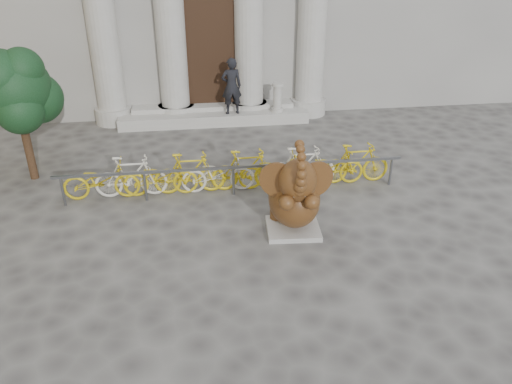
{
  "coord_description": "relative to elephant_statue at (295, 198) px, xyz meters",
  "views": [
    {
      "loc": [
        -0.79,
        -6.08,
        5.43
      ],
      "look_at": [
        0.36,
        2.19,
        1.1
      ],
      "focal_mm": 35.0,
      "sensor_mm": 36.0,
      "label": 1
    }
  ],
  "objects": [
    {
      "name": "ground",
      "position": [
        -1.17,
        -2.44,
        -0.78
      ],
      "size": [
        80.0,
        80.0,
        0.0
      ],
      "primitive_type": "plane",
      "color": "#474442",
      "rests_on": "ground"
    },
    {
      "name": "entrance_steps",
      "position": [
        -1.17,
        6.96,
        -0.6
      ],
      "size": [
        6.0,
        1.2,
        0.36
      ],
      "primitive_type": "cube",
      "color": "#A8A59E",
      "rests_on": "ground"
    },
    {
      "name": "elephant_statue",
      "position": [
        0.0,
        0.0,
        0.0
      ],
      "size": [
        1.43,
        1.61,
        2.13
      ],
      "rotation": [
        0.0,
        0.0,
        -0.08
      ],
      "color": "#A8A59E",
      "rests_on": "ground"
    },
    {
      "name": "bike_rack",
      "position": [
        -1.06,
        2.05,
        -0.28
      ],
      "size": [
        8.0,
        0.53,
        1.0
      ],
      "color": "slate",
      "rests_on": "ground"
    },
    {
      "name": "tree",
      "position": [
        -5.86,
        3.36,
        1.47
      ],
      "size": [
        1.86,
        1.69,
        3.23
      ],
      "color": "#332114",
      "rests_on": "ground"
    },
    {
      "name": "pedestrian",
      "position": [
        -0.61,
        6.66,
        0.46
      ],
      "size": [
        0.68,
        0.48,
        1.75
      ],
      "primitive_type": "imported",
      "rotation": [
        0.0,
        0.0,
        3.25
      ],
      "color": "black",
      "rests_on": "entrance_steps"
    },
    {
      "name": "balustrade_post",
      "position": [
        0.84,
        6.66,
        0.01
      ],
      "size": [
        0.38,
        0.38,
        0.92
      ],
      "color": "#A8A59E",
      "rests_on": "entrance_steps"
    }
  ]
}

